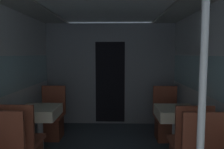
{
  "coord_description": "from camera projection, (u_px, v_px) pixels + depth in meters",
  "views": [
    {
      "loc": [
        0.15,
        -0.82,
        1.54
      ],
      "look_at": [
        0.07,
        2.79,
        1.2
      ],
      "focal_mm": 35.0,
      "sensor_mm": 36.0,
      "label": 1
    }
  ],
  "objects": [
    {
      "name": "support_pole_right_0",
      "position": [
        201.0,
        120.0,
        1.45
      ],
      "size": [
        0.05,
        0.05,
        2.21
      ],
      "color": "silver",
      "rests_on": "ground_plane"
    },
    {
      "name": "dining_table_right_1",
      "position": [
        176.0,
        116.0,
        3.33
      ],
      "size": [
        0.59,
        0.59,
        0.73
      ],
      "color": "#4C4C51",
      "rests_on": "ground_plane"
    },
    {
      "name": "wall_right",
      "position": [
        222.0,
        89.0,
        2.65
      ],
      "size": [
        0.05,
        6.47,
        2.21
      ],
      "color": "silver",
      "rests_on": "ground_plane"
    },
    {
      "name": "chair_left_far_1",
      "position": [
        52.0,
        123.0,
        4.01
      ],
      "size": [
        0.44,
        0.44,
        0.95
      ],
      "rotation": [
        0.0,
        0.0,
        3.14
      ],
      "color": "brown",
      "rests_on": "ground_plane"
    },
    {
      "name": "bulkhead_far",
      "position": [
        110.0,
        74.0,
        4.82
      ],
      "size": [
        2.8,
        0.09,
        2.21
      ],
      "color": "slate",
      "rests_on": "ground_plane"
    },
    {
      "name": "dining_table_left_1",
      "position": [
        39.0,
        115.0,
        3.38
      ],
      "size": [
        0.59,
        0.59,
        0.73
      ],
      "color": "#4C4C51",
      "rests_on": "ground_plane"
    },
    {
      "name": "chair_right_far_1",
      "position": [
        166.0,
        123.0,
        3.96
      ],
      "size": [
        0.44,
        0.44,
        0.95
      ],
      "rotation": [
        0.0,
        0.0,
        3.14
      ],
      "color": "brown",
      "rests_on": "ground_plane"
    }
  ]
}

